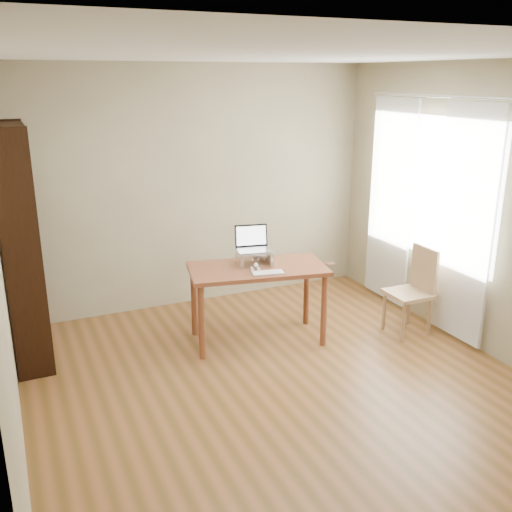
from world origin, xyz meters
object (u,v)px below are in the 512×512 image
at_px(keyboard, 268,273).
at_px(chair, 414,288).
at_px(bookshelf, 21,247).
at_px(laptop, 252,244).
at_px(desk, 258,278).
at_px(cat, 251,258).

height_order(keyboard, chair, chair).
bearing_deg(bookshelf, laptop, -11.16).
height_order(desk, keyboard, keyboard).
height_order(desk, laptop, laptop).
bearing_deg(cat, keyboard, -70.39).
height_order(keyboard, cat, cat).
xyz_separation_m(bookshelf, laptop, (2.01, -0.40, -0.11)).
distance_m(desk, keyboard, 0.25).
bearing_deg(laptop, cat, -114.66).
distance_m(cat, chair, 1.64).
relative_size(laptop, chair, 0.40).
bearing_deg(chair, laptop, 158.88).
xyz_separation_m(bookshelf, chair, (3.50, -0.99, -0.58)).
bearing_deg(laptop, chair, -10.97).
bearing_deg(keyboard, chair, 2.73).
relative_size(desk, chair, 1.58).
relative_size(keyboard, chair, 0.37).
bearing_deg(keyboard, desk, 102.37).
height_order(desk, cat, cat).
distance_m(desk, cat, 0.20).
xyz_separation_m(bookshelf, desk, (2.01, -0.53, -0.41)).
relative_size(laptop, keyboard, 1.10).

